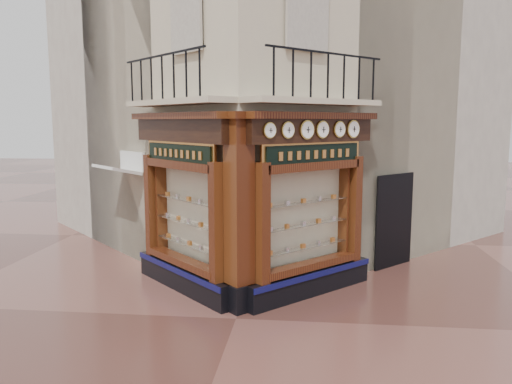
# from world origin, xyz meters

# --- Properties ---
(ground) EXTENTS (80.00, 80.00, 0.00)m
(ground) POSITION_xyz_m (0.00, 0.00, 0.00)
(ground) COLOR #512D26
(ground) RESTS_ON ground
(main_building) EXTENTS (11.31, 11.31, 12.00)m
(main_building) POSITION_xyz_m (0.00, 6.16, 6.00)
(main_building) COLOR #BEB094
(main_building) RESTS_ON ground
(neighbour_left) EXTENTS (11.31, 11.31, 11.00)m
(neighbour_left) POSITION_xyz_m (-2.47, 8.63, 5.50)
(neighbour_left) COLOR beige
(neighbour_left) RESTS_ON ground
(neighbour_right) EXTENTS (11.31, 11.31, 11.00)m
(neighbour_right) POSITION_xyz_m (2.47, 8.63, 5.50)
(neighbour_right) COLOR beige
(neighbour_right) RESTS_ON ground
(shopfront_left) EXTENTS (2.86, 2.86, 3.98)m
(shopfront_left) POSITION_xyz_m (-1.41, 1.57, 1.98)
(shopfront_left) COLOR black
(shopfront_left) RESTS_ON ground
(shopfront_right) EXTENTS (2.86, 2.86, 3.98)m
(shopfront_right) POSITION_xyz_m (1.41, 1.57, 1.98)
(shopfront_right) COLOR black
(shopfront_right) RESTS_ON ground
(corner_pilaster) EXTENTS (0.85, 0.85, 3.98)m
(corner_pilaster) POSITION_xyz_m (0.00, 0.50, 1.95)
(corner_pilaster) COLOR black
(corner_pilaster) RESTS_ON ground
(balcony) EXTENTS (5.94, 2.97, 1.03)m
(balcony) POSITION_xyz_m (0.00, 1.49, 4.22)
(balcony) COLOR #BEB094
(balcony) RESTS_ON ground
(clock_a) EXTENTS (0.26, 0.26, 0.31)m
(clock_a) POSITION_xyz_m (0.60, 0.50, 3.62)
(clock_a) COLOR #B5923C
(clock_a) RESTS_ON ground
(clock_b) EXTENTS (0.27, 0.27, 0.34)m
(clock_b) POSITION_xyz_m (0.94, 0.83, 3.62)
(clock_b) COLOR #B5923C
(clock_b) RESTS_ON ground
(clock_c) EXTENTS (0.31, 0.31, 0.39)m
(clock_c) POSITION_xyz_m (1.31, 1.21, 3.62)
(clock_c) COLOR #B5923C
(clock_c) RESTS_ON ground
(clock_d) EXTENTS (0.30, 0.30, 0.37)m
(clock_d) POSITION_xyz_m (1.64, 1.53, 3.62)
(clock_d) COLOR #B5923C
(clock_d) RESTS_ON ground
(clock_e) EXTENTS (0.29, 0.29, 0.36)m
(clock_e) POSITION_xyz_m (2.01, 1.91, 3.62)
(clock_e) COLOR #B5923C
(clock_e) RESTS_ON ground
(clock_f) EXTENTS (0.32, 0.32, 0.40)m
(clock_f) POSITION_xyz_m (2.33, 2.23, 3.62)
(clock_f) COLOR #B5923C
(clock_f) RESTS_ON ground
(awning) EXTENTS (1.55, 1.55, 0.26)m
(awning) POSITION_xyz_m (-3.66, 3.45, 0.00)
(awning) COLOR silver
(awning) RESTS_ON ground
(signboard_left) EXTENTS (2.00, 2.00, 0.53)m
(signboard_left) POSITION_xyz_m (-1.46, 1.51, 3.10)
(signboard_left) COLOR #DC8D40
(signboard_left) RESTS_ON ground
(signboard_right) EXTENTS (2.08, 2.08, 0.56)m
(signboard_right) POSITION_xyz_m (1.46, 1.51, 3.10)
(signboard_right) COLOR #DC8D40
(signboard_right) RESTS_ON ground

